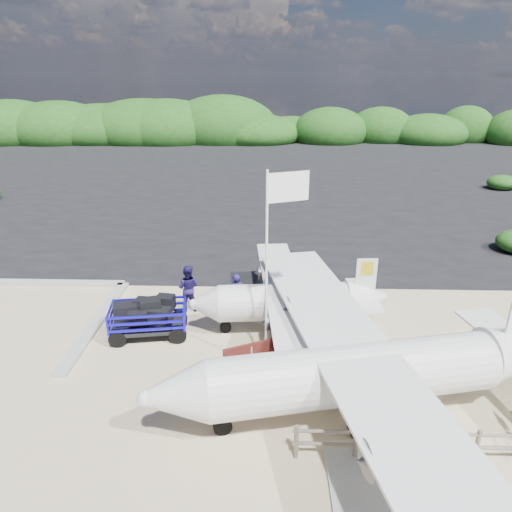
{
  "coord_description": "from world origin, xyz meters",
  "views": [
    {
      "loc": [
        2.27,
        -13.98,
        9.11
      ],
      "look_at": [
        1.66,
        4.91,
        1.59
      ],
      "focal_mm": 32.0,
      "sensor_mm": 36.0,
      "label": 1
    }
  ],
  "objects_px": {
    "crew_b": "(188,288)",
    "aircraft_small": "(128,170)",
    "crew_a": "(236,294)",
    "signboard": "(252,386)",
    "flagpole": "(266,367)",
    "aircraft_large": "(489,205)",
    "baggage_cart": "(150,336)"
  },
  "relations": [
    {
      "from": "signboard",
      "to": "crew_b",
      "type": "distance_m",
      "value": 5.84
    },
    {
      "from": "signboard",
      "to": "crew_a",
      "type": "xyz_separation_m",
      "value": [
        -0.82,
        4.65,
        0.89
      ]
    },
    {
      "from": "aircraft_small",
      "to": "aircraft_large",
      "type": "bearing_deg",
      "value": 153.12
    },
    {
      "from": "flagpole",
      "to": "baggage_cart",
      "type": "bearing_deg",
      "value": 156.94
    },
    {
      "from": "signboard",
      "to": "crew_a",
      "type": "relative_size",
      "value": 1.09
    },
    {
      "from": "baggage_cart",
      "to": "aircraft_large",
      "type": "height_order",
      "value": "aircraft_large"
    },
    {
      "from": "crew_a",
      "to": "flagpole",
      "type": "bearing_deg",
      "value": 98.07
    },
    {
      "from": "crew_a",
      "to": "aircraft_small",
      "type": "height_order",
      "value": "crew_a"
    },
    {
      "from": "aircraft_large",
      "to": "aircraft_small",
      "type": "xyz_separation_m",
      "value": [
        -31.05,
        12.45,
        0.0
      ]
    },
    {
      "from": "crew_b",
      "to": "aircraft_small",
      "type": "distance_m",
      "value": 31.49
    },
    {
      "from": "baggage_cart",
      "to": "crew_b",
      "type": "relative_size",
      "value": 1.54
    },
    {
      "from": "crew_b",
      "to": "aircraft_small",
      "type": "relative_size",
      "value": 0.25
    },
    {
      "from": "aircraft_large",
      "to": "flagpole",
      "type": "bearing_deg",
      "value": 39.62
    },
    {
      "from": "signboard",
      "to": "aircraft_large",
      "type": "height_order",
      "value": "aircraft_large"
    },
    {
      "from": "flagpole",
      "to": "aircraft_large",
      "type": "relative_size",
      "value": 0.45
    },
    {
      "from": "flagpole",
      "to": "aircraft_small",
      "type": "bearing_deg",
      "value": 113.52
    },
    {
      "from": "crew_a",
      "to": "aircraft_large",
      "type": "relative_size",
      "value": 0.12
    },
    {
      "from": "aircraft_small",
      "to": "crew_b",
      "type": "bearing_deg",
      "value": 105.99
    },
    {
      "from": "flagpole",
      "to": "crew_a",
      "type": "height_order",
      "value": "flagpole"
    },
    {
      "from": "signboard",
      "to": "crew_b",
      "type": "xyz_separation_m",
      "value": [
        -2.83,
        5.02,
        0.97
      ]
    },
    {
      "from": "crew_b",
      "to": "aircraft_small",
      "type": "xyz_separation_m",
      "value": [
        -11.29,
        29.38,
        -0.97
      ]
    },
    {
      "from": "signboard",
      "to": "aircraft_small",
      "type": "distance_m",
      "value": 37.19
    },
    {
      "from": "baggage_cart",
      "to": "crew_a",
      "type": "height_order",
      "value": "crew_a"
    },
    {
      "from": "crew_b",
      "to": "baggage_cart",
      "type": "bearing_deg",
      "value": 71.52
    },
    {
      "from": "flagpole",
      "to": "crew_b",
      "type": "relative_size",
      "value": 3.42
    },
    {
      "from": "baggage_cart",
      "to": "crew_b",
      "type": "height_order",
      "value": "crew_b"
    },
    {
      "from": "crew_a",
      "to": "aircraft_small",
      "type": "xyz_separation_m",
      "value": [
        -13.3,
        29.75,
        -0.89
      ]
    },
    {
      "from": "flagpole",
      "to": "signboard",
      "type": "relative_size",
      "value": 3.41
    },
    {
      "from": "flagpole",
      "to": "aircraft_large",
      "type": "bearing_deg",
      "value": 51.78
    },
    {
      "from": "flagpole",
      "to": "aircraft_large",
      "type": "height_order",
      "value": "flagpole"
    },
    {
      "from": "crew_a",
      "to": "crew_b",
      "type": "xyz_separation_m",
      "value": [
        -2.01,
        0.36,
        0.08
      ]
    },
    {
      "from": "baggage_cart",
      "to": "flagpole",
      "type": "xyz_separation_m",
      "value": [
        4.36,
        -1.85,
        0.0
      ]
    }
  ]
}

